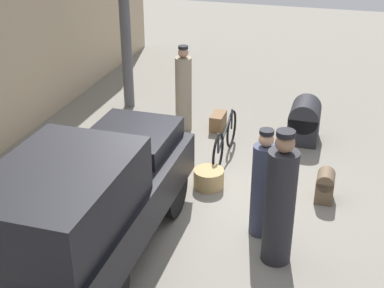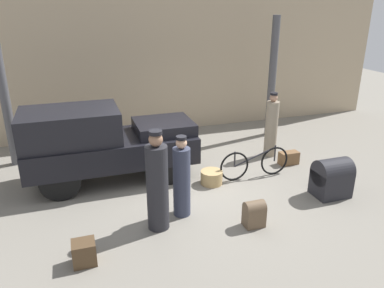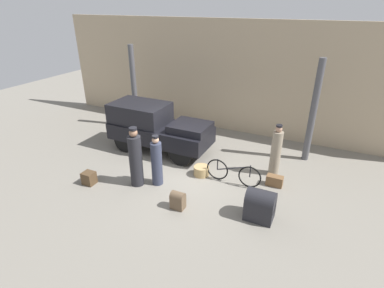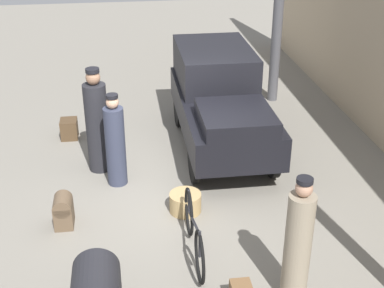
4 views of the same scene
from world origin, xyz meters
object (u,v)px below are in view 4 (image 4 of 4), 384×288
(wicker_basket, at_px, (185,202))
(porter_standing_middle, at_px, (115,144))
(porter_with_bicycle, at_px, (298,246))
(porter_carrying_trunk, at_px, (97,125))
(bicycle, at_px, (194,232))
(trunk_barrel_dark, at_px, (63,210))
(truck, at_px, (220,97))
(suitcase_tan_flat, at_px, (69,129))

(wicker_basket, distance_m, porter_standing_middle, 1.56)
(porter_with_bicycle, distance_m, porter_carrying_trunk, 4.34)
(porter_standing_middle, distance_m, porter_carrying_trunk, 0.62)
(bicycle, relative_size, trunk_barrel_dark, 3.41)
(truck, relative_size, trunk_barrel_dark, 7.37)
(wicker_basket, xyz_separation_m, suitcase_tan_flat, (-2.89, -1.95, 0.04))
(bicycle, bearing_deg, porter_carrying_trunk, -153.27)
(wicker_basket, xyz_separation_m, porter_standing_middle, (-1.01, -1.03, 0.59))
(porter_carrying_trunk, bearing_deg, suitcase_tan_flat, -155.07)
(porter_standing_middle, relative_size, porter_carrying_trunk, 0.86)
(porter_with_bicycle, distance_m, trunk_barrel_dark, 3.54)
(porter_standing_middle, xyz_separation_m, suitcase_tan_flat, (-1.88, -0.92, -0.54))
(wicker_basket, bearing_deg, trunk_barrel_dark, -86.08)
(bicycle, relative_size, wicker_basket, 3.49)
(porter_standing_middle, bearing_deg, truck, 122.47)
(truck, distance_m, porter_standing_middle, 2.35)
(wicker_basket, distance_m, trunk_barrel_dark, 1.84)
(bicycle, bearing_deg, wicker_basket, 179.21)
(wicker_basket, height_order, trunk_barrel_dark, trunk_barrel_dark)
(bicycle, distance_m, porter_standing_middle, 2.34)
(truck, height_order, trunk_barrel_dark, truck)
(bicycle, height_order, suitcase_tan_flat, bicycle)
(bicycle, distance_m, trunk_barrel_dark, 2.05)
(porter_carrying_trunk, distance_m, suitcase_tan_flat, 1.62)
(porter_standing_middle, xyz_separation_m, trunk_barrel_dark, (1.13, -0.80, -0.48))
(bicycle, xyz_separation_m, porter_carrying_trunk, (-2.61, -1.31, 0.50))
(truck, relative_size, porter_standing_middle, 2.33)
(porter_carrying_trunk, bearing_deg, porter_standing_middle, 29.08)
(bicycle, xyz_separation_m, porter_standing_middle, (-2.07, -1.01, 0.38))
(truck, distance_m, trunk_barrel_dark, 3.73)
(porter_carrying_trunk, xyz_separation_m, trunk_barrel_dark, (1.67, -0.51, -0.59))
(wicker_basket, relative_size, porter_with_bicycle, 0.29)
(porter_carrying_trunk, height_order, trunk_barrel_dark, porter_carrying_trunk)
(porter_carrying_trunk, height_order, suitcase_tan_flat, porter_carrying_trunk)
(bicycle, relative_size, suitcase_tan_flat, 4.45)
(bicycle, xyz_separation_m, trunk_barrel_dark, (-0.94, -1.82, -0.10))
(porter_standing_middle, bearing_deg, bicycle, 26.10)
(bicycle, bearing_deg, porter_with_bicycle, 47.09)
(truck, xyz_separation_m, porter_with_bicycle, (4.34, 0.13, -0.17))
(suitcase_tan_flat, bearing_deg, trunk_barrel_dark, 2.25)
(wicker_basket, bearing_deg, porter_with_bicycle, 27.38)
(porter_with_bicycle, bearing_deg, wicker_basket, -152.62)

